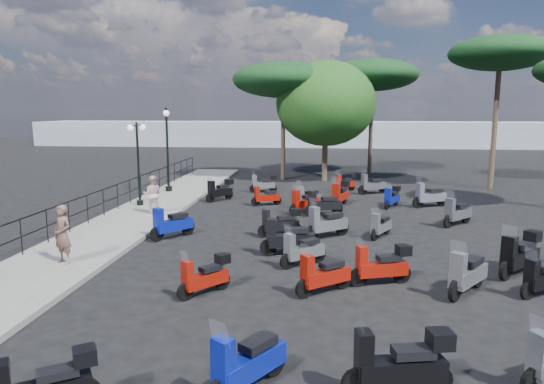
# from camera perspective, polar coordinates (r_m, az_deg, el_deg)

# --- Properties ---
(ground) EXTENTS (120.00, 120.00, 0.00)m
(ground) POSITION_cam_1_polar(r_m,az_deg,el_deg) (17.04, 2.26, -5.38)
(ground) COLOR black
(ground) RESTS_ON ground
(sidewalk) EXTENTS (3.00, 30.00, 0.15)m
(sidewalk) POSITION_cam_1_polar(r_m,az_deg,el_deg) (21.29, -14.94, -2.46)
(sidewalk) COLOR #64625F
(sidewalk) RESTS_ON ground
(railing) EXTENTS (0.04, 26.04, 1.10)m
(railing) POSITION_cam_1_polar(r_m,az_deg,el_deg) (21.46, -18.47, -0.30)
(railing) COLOR black
(railing) RESTS_ON sidewalk
(lamp_post_1) EXTENTS (0.51, 1.06, 3.73)m
(lamp_post_1) POSITION_cam_1_polar(r_m,az_deg,el_deg) (22.54, -15.48, 3.84)
(lamp_post_1) COLOR black
(lamp_post_1) RESTS_ON sidewalk
(lamp_post_2) EXTENTS (0.63, 1.24, 4.38)m
(lamp_post_2) POSITION_cam_1_polar(r_m,az_deg,el_deg) (26.14, -12.22, 5.53)
(lamp_post_2) COLOR black
(lamp_post_2) RESTS_ON sidewalk
(woman) EXTENTS (0.71, 0.60, 1.66)m
(woman) POSITION_cam_1_polar(r_m,az_deg,el_deg) (14.80, -23.42, -4.58)
(woman) COLOR brown
(woman) RESTS_ON sidewalk
(pedestrian_far) EXTENTS (0.86, 0.72, 1.58)m
(pedestrian_far) POSITION_cam_1_polar(r_m,az_deg,el_deg) (20.78, -13.88, -0.27)
(pedestrian_far) COLOR #C9A9A8
(pedestrian_far) RESTS_ON sidewalk
(scooter_0) EXTENTS (1.11, 1.22, 1.20)m
(scooter_0) POSITION_cam_1_polar(r_m,az_deg,el_deg) (11.93, -7.91, -9.83)
(scooter_0) COLOR black
(scooter_0) RESTS_ON ground
(scooter_1) EXTENTS (1.21, 1.52, 1.45)m
(scooter_1) POSITION_cam_1_polar(r_m,az_deg,el_deg) (17.19, -11.74, -3.72)
(scooter_1) COLOR black
(scooter_1) RESTS_ON ground
(scooter_2) EXTENTS (1.16, 1.43, 1.34)m
(scooter_2) POSITION_cam_1_polar(r_m,az_deg,el_deg) (23.90, -6.14, 0.16)
(scooter_2) COLOR black
(scooter_2) RESTS_ON ground
(scooter_3) EXTENTS (1.47, 0.76, 1.22)m
(scooter_3) POSITION_cam_1_polar(r_m,az_deg,el_deg) (26.27, -1.01, 0.96)
(scooter_3) COLOR black
(scooter_3) RESTS_ON ground
(scooter_5) EXTENTS (1.29, 1.13, 1.28)m
(scooter_5) POSITION_cam_1_polar(r_m,az_deg,el_deg) (13.94, 3.60, -6.90)
(scooter_5) COLOR black
(scooter_5) RESTS_ON ground
(scooter_6) EXTENTS (1.53, 0.83, 1.28)m
(scooter_6) POSITION_cam_1_polar(r_m,az_deg,el_deg) (17.07, 0.99, -3.67)
(scooter_6) COLOR black
(scooter_6) RESTS_ON ground
(scooter_7) EXTENTS (1.63, 0.91, 1.39)m
(scooter_7) POSITION_cam_1_polar(r_m,az_deg,el_deg) (20.51, 6.01, -1.48)
(scooter_7) COLOR black
(scooter_7) RESTS_ON ground
(scooter_8) EXTENTS (1.30, 1.25, 1.35)m
(scooter_8) POSITION_cam_1_polar(r_m,az_deg,el_deg) (20.96, 3.83, -1.24)
(scooter_8) COLOR black
(scooter_8) RESTS_ON ground
(scooter_9) EXTENTS (1.39, 0.78, 1.18)m
(scooter_9) POSITION_cam_1_polar(r_m,az_deg,el_deg) (22.60, -0.75, -0.58)
(scooter_9) COLOR black
(scooter_9) RESTS_ON ground
(scooter_10) EXTENTS (1.10, 1.51, 1.40)m
(scooter_10) POSITION_cam_1_polar(r_m,az_deg,el_deg) (8.04, -3.00, -19.55)
(scooter_10) COLOR black
(scooter_10) RESTS_ON ground
(scooter_11) EXTENTS (1.37, 1.12, 1.33)m
(scooter_11) POSITION_cam_1_polar(r_m,az_deg,el_deg) (11.94, 6.03, -9.73)
(scooter_11) COLOR black
(scooter_11) RESTS_ON ground
(scooter_12) EXTENTS (1.80, 0.78, 1.46)m
(scooter_12) POSITION_cam_1_polar(r_m,az_deg,el_deg) (14.93, 1.87, -5.52)
(scooter_12) COLOR black
(scooter_12) RESTS_ON ground
(scooter_13) EXTENTS (1.54, 1.22, 1.47)m
(scooter_13) POSITION_cam_1_polar(r_m,az_deg,el_deg) (16.97, 6.42, -3.72)
(scooter_13) COLOR black
(scooter_13) RESTS_ON ground
(scooter_14) EXTENTS (1.26, 1.25, 1.33)m
(scooter_14) POSITION_cam_1_polar(r_m,az_deg,el_deg) (22.06, 4.23, -0.72)
(scooter_14) COLOR black
(scooter_14) RESTS_ON ground
(scooter_15) EXTENTS (1.60, 0.96, 1.39)m
(scooter_15) POSITION_cam_1_polar(r_m,az_deg,el_deg) (26.27, 11.71, 0.81)
(scooter_15) COLOR black
(scooter_15) RESTS_ON ground
(scooter_16) EXTENTS (1.75, 0.66, 1.41)m
(scooter_16) POSITION_cam_1_polar(r_m,az_deg,el_deg) (8.15, 14.78, -19.09)
(scooter_16) COLOR black
(scooter_16) RESTS_ON ground
(scooter_17) EXTENTS (1.24, 1.51, 1.46)m
(scooter_17) POSITION_cam_1_polar(r_m,az_deg,el_deg) (12.70, 21.94, -8.97)
(scooter_17) COLOR black
(scooter_17) RESTS_ON ground
(scooter_18) EXTENTS (1.62, 0.77, 1.33)m
(scooter_18) POSITION_cam_1_polar(r_m,az_deg,el_deg) (12.75, 12.73, -8.45)
(scooter_18) COLOR black
(scooter_18) RESTS_ON ground
(scooter_19) EXTENTS (0.86, 1.33, 1.18)m
(scooter_19) POSITION_cam_1_polar(r_m,az_deg,el_deg) (17.34, 12.64, -3.94)
(scooter_19) COLOR black
(scooter_19) RESTS_ON ground
(scooter_20) EXTENTS (0.91, 1.72, 1.44)m
(scooter_20) POSITION_cam_1_polar(r_m,az_deg,el_deg) (22.78, 8.06, -0.26)
(scooter_20) COLOR black
(scooter_20) RESTS_ON ground
(scooter_21) EXTENTS (1.23, 1.11, 1.21)m
(scooter_21) POSITION_cam_1_polar(r_m,az_deg,el_deg) (26.88, 8.59, 1.04)
(scooter_21) COLOR black
(scooter_21) RESTS_ON ground
(scooter_23) EXTENTS (1.38, 0.90, 1.23)m
(scooter_23) POSITION_cam_1_polar(r_m,az_deg,el_deg) (13.40, 29.32, -8.91)
(scooter_23) COLOR black
(scooter_23) RESTS_ON ground
(scooter_24) EXTENTS (1.48, 1.41, 1.49)m
(scooter_24) POSITION_cam_1_polar(r_m,az_deg,el_deg) (14.72, 27.12, -6.61)
(scooter_24) COLOR black
(scooter_24) RESTS_ON ground
(scooter_25) EXTENTS (1.35, 1.35, 1.44)m
(scooter_25) POSITION_cam_1_polar(r_m,az_deg,el_deg) (19.96, 20.93, -2.32)
(scooter_25) COLOR black
(scooter_25) RESTS_ON ground
(scooter_26) EXTENTS (1.72, 0.96, 1.46)m
(scooter_26) POSITION_cam_1_polar(r_m,az_deg,el_deg) (23.35, 18.04, -0.48)
(scooter_26) COLOR black
(scooter_26) RESTS_ON ground
(scooter_27) EXTENTS (0.90, 1.40, 1.22)m
(scooter_27) POSITION_cam_1_polar(r_m,az_deg,el_deg) (22.84, 13.93, -0.63)
(scooter_27) COLOR black
(scooter_27) RESTS_ON ground
(broadleaf_tree) EXTENTS (6.18, 6.18, 7.44)m
(broadleaf_tree) POSITION_cam_1_polar(r_m,az_deg,el_deg) (30.53, 6.34, 10.29)
(broadleaf_tree) COLOR #38281E
(broadleaf_tree) RESTS_ON ground
(pine_0) EXTENTS (6.19, 6.19, 7.85)m
(pine_0) POSITION_cam_1_polar(r_m,az_deg,el_deg) (34.35, 11.75, 13.30)
(pine_0) COLOR #38281E
(pine_0) RESTS_ON ground
(pine_1) EXTENTS (5.51, 5.51, 8.46)m
(pine_1) POSITION_cam_1_polar(r_m,az_deg,el_deg) (30.22, 25.27, 14.51)
(pine_1) COLOR #38281E
(pine_1) RESTS_ON ground
(pine_2) EXTENTS (6.40, 6.40, 7.40)m
(pine_2) POSITION_cam_1_polar(r_m,az_deg,el_deg) (30.94, 1.34, 13.03)
(pine_2) COLOR #38281E
(pine_2) RESTS_ON ground
(distant_hills) EXTENTS (70.00, 8.00, 3.00)m
(distant_hills) POSITION_cam_1_polar(r_m,az_deg,el_deg) (61.51, 5.02, 6.84)
(distant_hills) COLOR gray
(distant_hills) RESTS_ON ground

